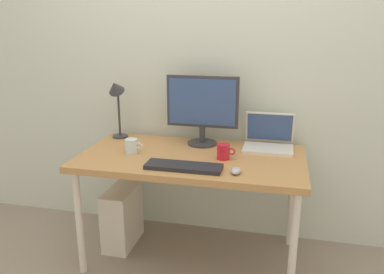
# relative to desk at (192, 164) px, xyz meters

# --- Properties ---
(ground_plane) EXTENTS (6.00, 6.00, 0.00)m
(ground_plane) POSITION_rel_desk_xyz_m (0.00, 0.00, -0.67)
(ground_plane) COLOR gray
(back_wall) EXTENTS (4.40, 0.04, 2.60)m
(back_wall) POSITION_rel_desk_xyz_m (0.00, 0.44, 0.63)
(back_wall) COLOR silver
(back_wall) RESTS_ON ground_plane
(desk) EXTENTS (1.40, 0.75, 0.73)m
(desk) POSITION_rel_desk_xyz_m (0.00, 0.00, 0.00)
(desk) COLOR #B7844C
(desk) RESTS_ON ground_plane
(monitor) EXTENTS (0.48, 0.20, 0.47)m
(monitor) POSITION_rel_desk_xyz_m (0.01, 0.24, 0.32)
(monitor) COLOR #333338
(monitor) RESTS_ON desk
(laptop) EXTENTS (0.32, 0.27, 0.23)m
(laptop) POSITION_rel_desk_xyz_m (0.46, 0.26, 0.12)
(laptop) COLOR silver
(laptop) RESTS_ON desk
(desk_lamp) EXTENTS (0.11, 0.16, 0.44)m
(desk_lamp) POSITION_rel_desk_xyz_m (-0.60, 0.24, 0.37)
(desk_lamp) COLOR #333338
(desk_lamp) RESTS_ON desk
(keyboard) EXTENTS (0.44, 0.14, 0.02)m
(keyboard) POSITION_rel_desk_xyz_m (0.01, -0.24, 0.07)
(keyboard) COLOR #232328
(keyboard) RESTS_ON desk
(mouse) EXTENTS (0.06, 0.09, 0.03)m
(mouse) POSITION_rel_desk_xyz_m (0.31, -0.24, 0.08)
(mouse) COLOR #B2B2B7
(mouse) RESTS_ON desk
(coffee_mug) EXTENTS (0.11, 0.08, 0.09)m
(coffee_mug) POSITION_rel_desk_xyz_m (0.20, -0.02, 0.11)
(coffee_mug) COLOR red
(coffee_mug) RESTS_ON desk
(glass_cup) EXTENTS (0.11, 0.08, 0.09)m
(glass_cup) POSITION_rel_desk_xyz_m (-0.38, -0.04, 0.11)
(glass_cup) COLOR silver
(glass_cup) RESTS_ON desk
(computer_tower) EXTENTS (0.18, 0.36, 0.42)m
(computer_tower) POSITION_rel_desk_xyz_m (-0.52, 0.06, -0.46)
(computer_tower) COLOR silver
(computer_tower) RESTS_ON ground_plane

